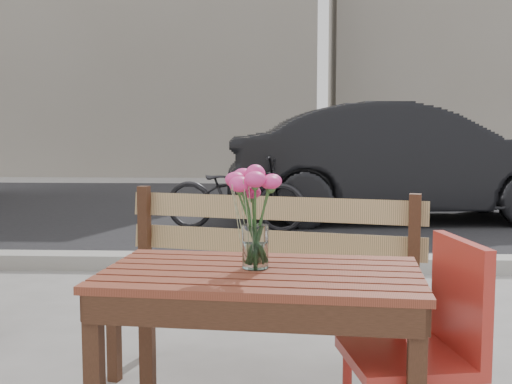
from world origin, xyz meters
TOP-DOWN VIEW (x-y plane):
  - street at (0.00, 5.06)m, footprint 30.00×8.12m
  - backdrop_buildings at (0.17, 14.40)m, footprint 15.50×4.00m
  - main_table at (0.23, 0.01)m, footprint 1.14×0.73m
  - main_bench at (0.23, 0.75)m, footprint 1.49×0.75m
  - red_chair at (0.79, -0.06)m, footprint 0.45×0.45m
  - main_vase at (0.21, 0.05)m, footprint 0.20×0.20m
  - parked_car at (1.79, 5.90)m, footprint 4.50×1.88m
  - bicycle at (-0.26, 4.99)m, footprint 1.69×0.84m

SIDE VIEW (x-z plane):
  - street at x=0.00m, z-range -0.03..0.09m
  - bicycle at x=-0.26m, z-range 0.00..0.85m
  - red_chair at x=0.79m, z-range 0.06..0.85m
  - main_bench at x=0.23m, z-range 0.09..0.98m
  - main_table at x=0.23m, z-range 0.22..0.89m
  - parked_car at x=1.79m, z-range 0.00..1.45m
  - main_vase at x=0.21m, z-range 0.71..1.07m
  - backdrop_buildings at x=0.17m, z-range -0.40..7.60m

